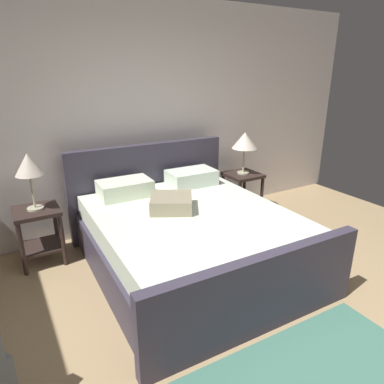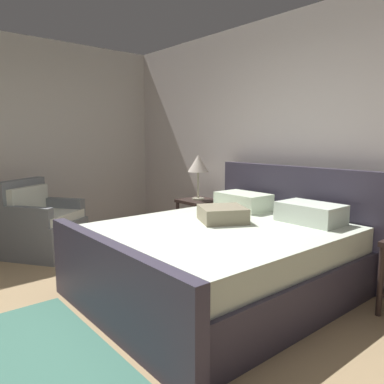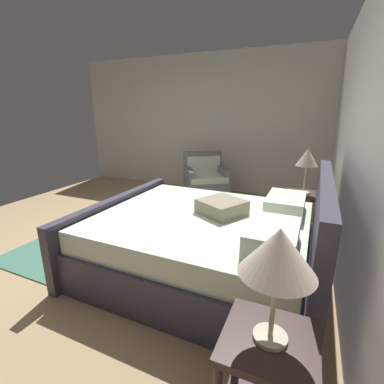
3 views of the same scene
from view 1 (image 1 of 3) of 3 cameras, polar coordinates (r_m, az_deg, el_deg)
ground_plane at (r=2.89m, az=17.15°, el=-23.95°), size 6.37×5.31×0.02m
wall_back at (r=4.41m, az=-7.74°, el=12.00°), size 6.49×0.12×2.74m
bed at (r=3.55m, az=-0.61°, el=-7.18°), size 2.01×2.28×1.10m
nightstand_right at (r=4.81m, az=8.26°, el=0.79°), size 0.44×0.44×0.60m
table_lamp_right at (r=4.65m, az=8.65°, el=8.25°), size 0.33×0.33×0.56m
nightstand_left at (r=3.93m, az=-23.91°, el=-5.25°), size 0.44×0.44×0.60m
table_lamp_left at (r=3.72m, az=-25.28°, el=3.87°), size 0.27×0.27×0.58m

